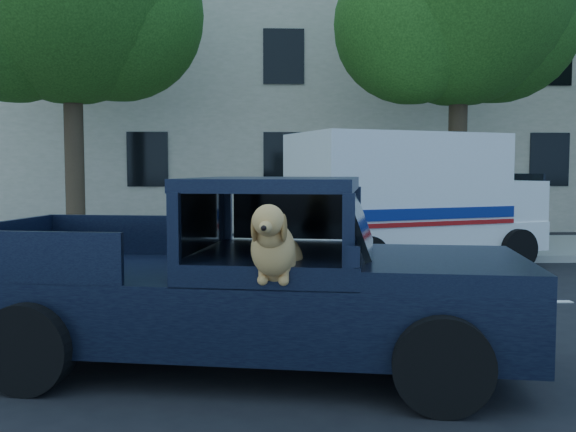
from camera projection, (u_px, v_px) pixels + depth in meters
name	position (u px, v px, depth m)	size (l,w,h in m)	color
ground	(222.00, 386.00, 5.63)	(120.00, 120.00, 0.00)	black
far_sidewalk	(247.00, 249.00, 14.79)	(60.00, 4.00, 0.15)	gray
lane_stripes	(378.00, 303.00, 9.10)	(21.60, 0.14, 0.01)	silver
street_tree_left	(72.00, 2.00, 14.64)	(6.00, 5.20, 8.60)	#332619
street_tree_mid	(461.00, 6.00, 15.00)	(6.00, 5.20, 8.60)	#332619
building_main	(339.00, 93.00, 21.87)	(26.00, 6.00, 9.00)	beige
pickup_truck	(241.00, 304.00, 6.15)	(5.37, 3.04, 1.82)	black
mail_truck	(410.00, 210.00, 12.41)	(5.14, 3.66, 2.57)	silver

